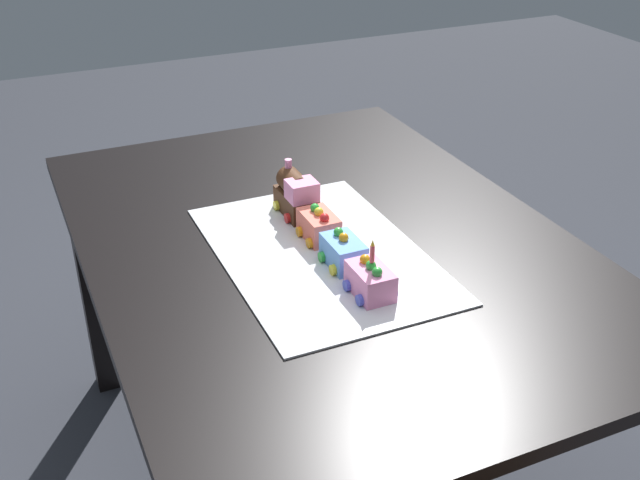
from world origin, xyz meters
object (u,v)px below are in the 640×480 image
Objects in this scene: cake_locomotive at (296,195)px; cake_car_caboose_coral at (320,226)px; birthday_candle at (372,251)px; dining_table at (325,280)px; cake_car_hopper_bubblegum at (370,280)px; cake_car_flatbed_sky_blue at (343,252)px.

cake_locomotive is 1.40× the size of cake_car_caboose_coral.
cake_car_caboose_coral is 0.25m from birthday_candle.
dining_table is 0.20m from cake_locomotive.
cake_car_caboose_coral is 1.00× the size of cake_car_hopper_bubblegum.
birthday_candle reaches higher than cake_car_flatbed_sky_blue.
dining_table is 14.00× the size of cake_car_caboose_coral.
dining_table is at bearing 6.65° from cake_locomotive.
cake_locomotive is 0.37m from birthday_candle.
cake_car_hopper_bubblegum reaches higher than dining_table.
birthday_candle is (0.12, 0.00, 0.07)m from cake_car_flatbed_sky_blue.
cake_car_flatbed_sky_blue is at bearing -0.00° from cake_locomotive.
birthday_candle is (0.24, -0.01, 0.21)m from dining_table.
cake_car_hopper_bubblegum is at bearing -0.00° from cake_locomotive.
cake_car_caboose_coral is 0.12m from cake_car_flatbed_sky_blue.
cake_car_caboose_coral is (0.13, -0.00, -0.02)m from cake_locomotive.
cake_car_hopper_bubblegum is (0.24, 0.00, 0.00)m from cake_car_caboose_coral.
dining_table is 14.00× the size of cake_car_flatbed_sky_blue.
cake_car_caboose_coral is at bearing -180.00° from birthday_candle.
cake_locomotive is at bearing 180.00° from cake_car_hopper_bubblegum.
cake_locomotive reaches higher than cake_car_flatbed_sky_blue.
cake_car_flatbed_sky_blue is 1.00× the size of cake_car_hopper_bubblegum.
cake_car_caboose_coral and cake_car_hopper_bubblegum have the same top height.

